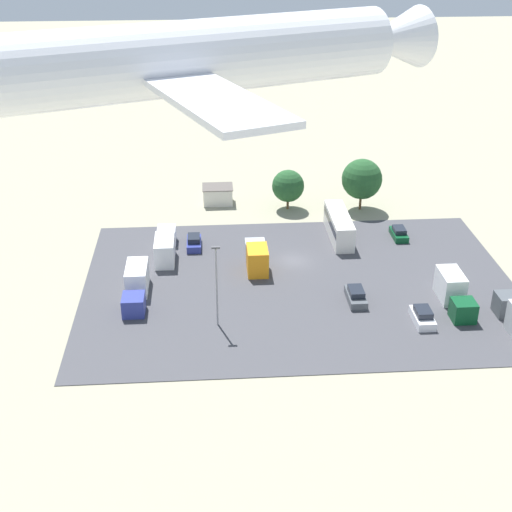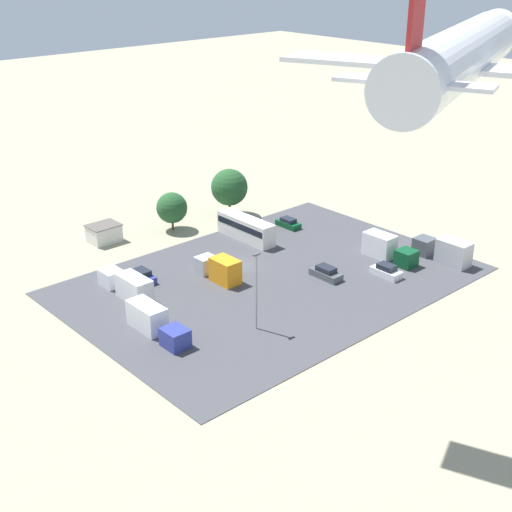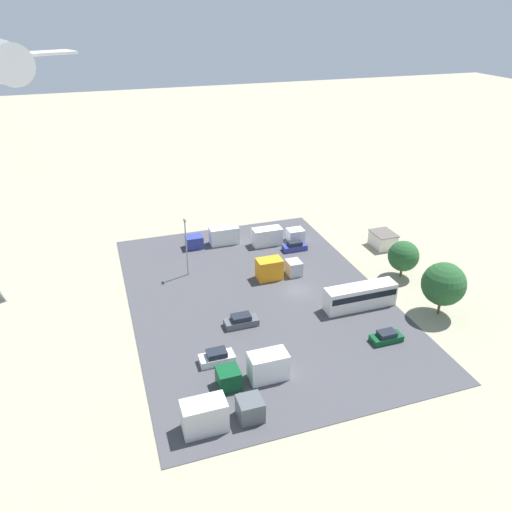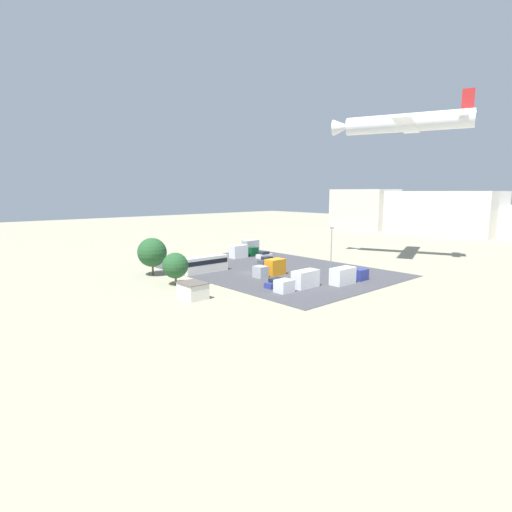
{
  "view_description": "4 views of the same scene",
  "coord_description": "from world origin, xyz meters",
  "px_view_note": "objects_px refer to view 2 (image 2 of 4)",
  "views": [
    {
      "loc": [
        10.35,
        80.03,
        41.51
      ],
      "look_at": [
        6.32,
        22.4,
        12.27
      ],
      "focal_mm": 50.0,
      "sensor_mm": 36.0,
      "label": 1
    },
    {
      "loc": [
        57.71,
        67.36,
        40.64
      ],
      "look_at": [
        2.87,
        6.57,
        4.5
      ],
      "focal_mm": 50.0,
      "sensor_mm": 36.0,
      "label": 2
    },
    {
      "loc": [
        -58.57,
        26.09,
        38.6
      ],
      "look_at": [
        3.78,
        5.22,
        4.82
      ],
      "focal_mm": 35.0,
      "sensor_mm": 36.0,
      "label": 3
    },
    {
      "loc": [
        62.1,
        -53.76,
        16.88
      ],
      "look_at": [
        -1.71,
        3.23,
        3.13
      ],
      "focal_mm": 28.0,
      "sensor_mm": 36.0,
      "label": 4
    }
  ],
  "objects_px": {
    "parked_car_3": "(386,271)",
    "airplane": "(461,55)",
    "parked_truck_4": "(128,285)",
    "bus": "(246,228)",
    "parked_car_1": "(288,223)",
    "parked_truck_1": "(445,251)",
    "parked_car_2": "(326,273)",
    "shed_building": "(104,233)",
    "parked_truck_0": "(387,249)",
    "parked_car_0": "(142,276)",
    "parked_truck_3": "(220,269)",
    "parked_truck_2": "(155,322)"
  },
  "relations": [
    {
      "from": "parked_car_3",
      "to": "parked_truck_4",
      "type": "distance_m",
      "value": 33.76
    },
    {
      "from": "shed_building",
      "to": "parked_car_0",
      "type": "bearing_deg",
      "value": 77.12
    },
    {
      "from": "shed_building",
      "to": "parked_car_0",
      "type": "relative_size",
      "value": 1.1
    },
    {
      "from": "parked_truck_4",
      "to": "airplane",
      "type": "height_order",
      "value": "airplane"
    },
    {
      "from": "parked_truck_4",
      "to": "parked_truck_1",
      "type": "bearing_deg",
      "value": -28.12
    },
    {
      "from": "parked_truck_0",
      "to": "parked_truck_3",
      "type": "bearing_deg",
      "value": -25.75
    },
    {
      "from": "parked_truck_1",
      "to": "parked_truck_3",
      "type": "relative_size",
      "value": 1.17
    },
    {
      "from": "parked_truck_3",
      "to": "parked_truck_2",
      "type": "bearing_deg",
      "value": -157.32
    },
    {
      "from": "parked_car_3",
      "to": "airplane",
      "type": "xyz_separation_m",
      "value": [
        23.34,
        22.36,
        32.36
      ]
    },
    {
      "from": "parked_car_3",
      "to": "parked_car_1",
      "type": "bearing_deg",
      "value": -97.44
    },
    {
      "from": "parked_car_0",
      "to": "parked_car_3",
      "type": "xyz_separation_m",
      "value": [
        -24.91,
        20.31,
        0.0
      ]
    },
    {
      "from": "parked_truck_0",
      "to": "parked_truck_2",
      "type": "distance_m",
      "value": 36.2
    },
    {
      "from": "parked_truck_4",
      "to": "parked_car_2",
      "type": "bearing_deg",
      "value": -30.49
    },
    {
      "from": "bus",
      "to": "parked_car_0",
      "type": "relative_size",
      "value": 2.49
    },
    {
      "from": "parked_car_1",
      "to": "parked_truck_2",
      "type": "relative_size",
      "value": 0.44
    },
    {
      "from": "airplane",
      "to": "parked_car_1",
      "type": "bearing_deg",
      "value": 127.27
    },
    {
      "from": "parked_truck_1",
      "to": "parked_truck_4",
      "type": "distance_m",
      "value": 43.38
    },
    {
      "from": "parked_car_3",
      "to": "parked_truck_0",
      "type": "relative_size",
      "value": 0.51
    },
    {
      "from": "parked_car_3",
      "to": "parked_truck_0",
      "type": "height_order",
      "value": "parked_truck_0"
    },
    {
      "from": "parked_car_0",
      "to": "parked_truck_2",
      "type": "height_order",
      "value": "parked_truck_2"
    },
    {
      "from": "shed_building",
      "to": "parked_car_3",
      "type": "xyz_separation_m",
      "value": [
        -21.43,
        35.53,
        -0.56
      ]
    },
    {
      "from": "parked_car_0",
      "to": "parked_truck_1",
      "type": "height_order",
      "value": "parked_truck_1"
    },
    {
      "from": "parked_car_3",
      "to": "airplane",
      "type": "distance_m",
      "value": 45.74
    },
    {
      "from": "shed_building",
      "to": "parked_car_1",
      "type": "height_order",
      "value": "shed_building"
    },
    {
      "from": "parked_truck_3",
      "to": "bus",
      "type": "bearing_deg",
      "value": 34.71
    },
    {
      "from": "shed_building",
      "to": "parked_car_1",
      "type": "bearing_deg",
      "value": 149.74
    },
    {
      "from": "parked_car_0",
      "to": "airplane",
      "type": "distance_m",
      "value": 53.58
    },
    {
      "from": "bus",
      "to": "parked_car_0",
      "type": "height_order",
      "value": "bus"
    },
    {
      "from": "parked_car_0",
      "to": "parked_car_1",
      "type": "relative_size",
      "value": 1.02
    },
    {
      "from": "parked_car_3",
      "to": "shed_building",
      "type": "bearing_deg",
      "value": -58.9
    },
    {
      "from": "parked_truck_4",
      "to": "airplane",
      "type": "xyz_separation_m",
      "value": [
        -5.19,
        40.4,
        31.65
      ]
    },
    {
      "from": "shed_building",
      "to": "parked_truck_0",
      "type": "height_order",
      "value": "parked_truck_0"
    },
    {
      "from": "parked_car_3",
      "to": "parked_truck_1",
      "type": "relative_size",
      "value": 0.5
    },
    {
      "from": "parked_car_0",
      "to": "parked_car_1",
      "type": "xyz_separation_m",
      "value": [
        -27.7,
        -1.08,
        -0.08
      ]
    },
    {
      "from": "parked_truck_2",
      "to": "parked_car_3",
      "type": "bearing_deg",
      "value": 165.81
    },
    {
      "from": "parked_car_1",
      "to": "parked_truck_1",
      "type": "height_order",
      "value": "parked_truck_1"
    },
    {
      "from": "shed_building",
      "to": "parked_car_1",
      "type": "relative_size",
      "value": 1.12
    },
    {
      "from": "parked_truck_2",
      "to": "shed_building",
      "type": "bearing_deg",
      "value": -109.93
    },
    {
      "from": "parked_truck_1",
      "to": "airplane",
      "type": "height_order",
      "value": "airplane"
    },
    {
      "from": "parked_truck_3",
      "to": "parked_car_3",
      "type": "bearing_deg",
      "value": -39.26
    },
    {
      "from": "parked_truck_1",
      "to": "parked_truck_4",
      "type": "relative_size",
      "value": 0.89
    },
    {
      "from": "bus",
      "to": "parked_car_0",
      "type": "xyz_separation_m",
      "value": [
        19.55,
        1.75,
        -1.13
      ]
    },
    {
      "from": "parked_car_1",
      "to": "parked_truck_4",
      "type": "relative_size",
      "value": 0.43
    },
    {
      "from": "parked_truck_0",
      "to": "parked_truck_4",
      "type": "distance_m",
      "value": 36.06
    },
    {
      "from": "parked_car_2",
      "to": "parked_car_1",
      "type": "bearing_deg",
      "value": -119.11
    },
    {
      "from": "bus",
      "to": "parked_car_1",
      "type": "relative_size",
      "value": 2.54
    },
    {
      "from": "parked_car_2",
      "to": "parked_truck_1",
      "type": "bearing_deg",
      "value": 155.34
    },
    {
      "from": "parked_car_0",
      "to": "parked_car_3",
      "type": "distance_m",
      "value": 32.14
    },
    {
      "from": "parked_truck_4",
      "to": "bus",
      "type": "bearing_deg",
      "value": 9.85
    },
    {
      "from": "parked_car_2",
      "to": "airplane",
      "type": "bearing_deg",
      "value": 58.14
    }
  ]
}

